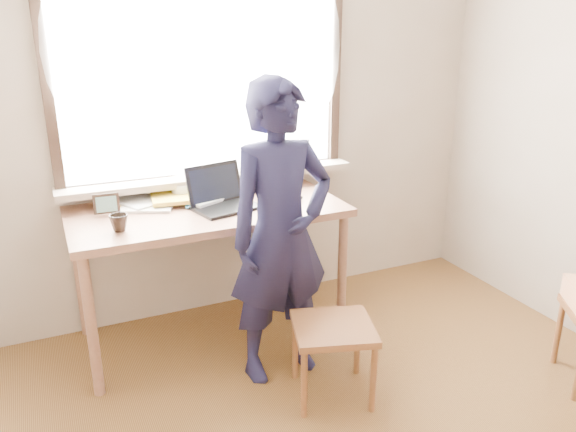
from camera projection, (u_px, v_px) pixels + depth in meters
name	position (u px, v px, depth m)	size (l,w,h in m)	color
room_shell	(407.00, 89.00, 1.86)	(3.52, 4.02, 2.61)	#B4A390
desk	(208.00, 221.00, 3.27)	(1.55, 0.78, 0.83)	#8D5F46
laptop	(222.00, 198.00, 3.22)	(0.41, 0.36, 0.24)	black
mug_white	(182.00, 191.00, 3.37)	(0.12, 0.12, 0.10)	white
mug_dark	(119.00, 223.00, 2.86)	(0.09, 0.09, 0.09)	black
mouse	(295.00, 198.00, 3.35)	(0.10, 0.07, 0.04)	black
desk_clutter	(128.00, 206.00, 3.19)	(0.89, 0.55, 0.04)	white
book_a	(122.00, 206.00, 3.21)	(0.22, 0.30, 0.03)	white
book_b	(257.00, 186.00, 3.63)	(0.18, 0.24, 0.02)	white
picture_frame	(107.00, 205.00, 3.09)	(0.14, 0.02, 0.11)	black
work_chair	(333.00, 336.00, 2.84)	(0.49, 0.48, 0.41)	brown
person	(281.00, 234.00, 2.91)	(0.59, 0.38, 1.61)	black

